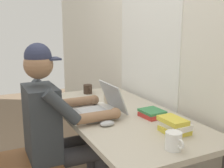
{
  "coord_description": "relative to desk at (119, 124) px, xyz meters",
  "views": [
    {
      "loc": [
        1.71,
        -0.89,
        1.36
      ],
      "look_at": [
        -0.02,
        -0.05,
        0.95
      ],
      "focal_mm": 43.39,
      "sensor_mm": 36.0,
      "label": 1
    }
  ],
  "objects": [
    {
      "name": "paper_pile_back_corner",
      "position": [
        -0.18,
        -0.04,
        0.09
      ],
      "size": [
        0.26,
        0.24,
        0.01
      ],
      "primitive_type": "cube",
      "rotation": [
        0.0,
        0.0,
        -0.47
      ],
      "color": "white",
      "rests_on": "desk"
    },
    {
      "name": "laptop",
      "position": [
        -0.04,
        -0.13,
        0.14
      ],
      "size": [
        0.33,
        0.32,
        0.22
      ],
      "color": "#ADAFB2",
      "rests_on": "desk"
    },
    {
      "name": "wooden_chair",
      "position": [
        -0.05,
        -0.74,
        -0.17
      ],
      "size": [
        0.42,
        0.42,
        0.95
      ],
      "color": "brown",
      "rests_on": "ground"
    },
    {
      "name": "book_stack_side",
      "position": [
        0.19,
        0.17,
        0.11
      ],
      "size": [
        0.18,
        0.16,
        0.05
      ],
      "color": "#BC332D",
      "rests_on": "desk"
    },
    {
      "name": "desk",
      "position": [
        0.0,
        0.0,
        0.0
      ],
      "size": [
        1.58,
        0.76,
        0.73
      ],
      "color": "#BCB29E",
      "rests_on": "ground"
    },
    {
      "name": "seated_person",
      "position": [
        -0.05,
        -0.46,
        0.05
      ],
      "size": [
        0.5,
        0.6,
        1.26
      ],
      "color": "#33383D",
      "rests_on": "ground"
    },
    {
      "name": "book_stack_main",
      "position": [
        0.49,
        0.12,
        0.13
      ],
      "size": [
        0.19,
        0.14,
        0.09
      ],
      "color": "gold",
      "rests_on": "desk"
    },
    {
      "name": "back_wall",
      "position": [
        -0.01,
        0.46,
        0.66
      ],
      "size": [
        6.0,
        0.08,
        2.6
      ],
      "color": "silver",
      "rests_on": "ground"
    },
    {
      "name": "coffee_mug_dark",
      "position": [
        -0.64,
        -0.0,
        0.13
      ],
      "size": [
        0.12,
        0.08,
        0.09
      ],
      "color": "#38281E",
      "rests_on": "desk"
    },
    {
      "name": "computer_mouse",
      "position": [
        0.21,
        -0.2,
        0.1
      ],
      "size": [
        0.06,
        0.1,
        0.03
      ],
      "primitive_type": "ellipsoid",
      "color": "#ADAFB2",
      "rests_on": "desk"
    },
    {
      "name": "coffee_mug_spare",
      "position": [
        0.67,
        -0.03,
        0.14
      ],
      "size": [
        0.12,
        0.09,
        0.1
      ],
      "color": "white",
      "rests_on": "desk"
    },
    {
      "name": "coffee_mug_white",
      "position": [
        -0.24,
        0.03,
        0.14
      ],
      "size": [
        0.12,
        0.08,
        0.1
      ],
      "color": "beige",
      "rests_on": "desk"
    },
    {
      "name": "paper_pile_near_laptop",
      "position": [
        -0.17,
        -0.18,
        0.09
      ],
      "size": [
        0.27,
        0.25,
        0.01
      ],
      "primitive_type": "cube",
      "rotation": [
        0.0,
        0.0,
        0.31
      ],
      "color": "white",
      "rests_on": "desk"
    }
  ]
}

